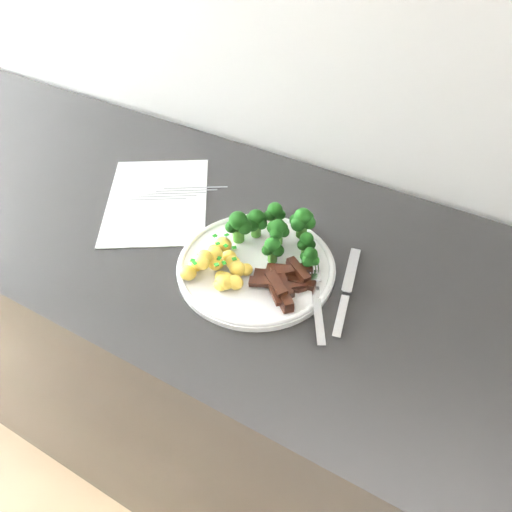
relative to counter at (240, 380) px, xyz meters
name	(u,v)px	position (x,y,z in m)	size (l,w,h in m)	color
counter	(240,380)	(0.00, 0.00, 0.00)	(2.30, 0.58, 0.86)	black
recipe_paper	(157,200)	(-0.20, 0.04, 0.43)	(0.30, 0.33, 0.00)	silver
plate	(256,266)	(0.06, -0.03, 0.44)	(0.26, 0.26, 0.02)	white
broccoli	(275,229)	(0.06, 0.03, 0.48)	(0.17, 0.11, 0.07)	#356B1F
potatoes	(221,266)	(0.02, -0.07, 0.46)	(0.10, 0.11, 0.04)	#FFD558
beef_strips	(284,281)	(0.12, -0.05, 0.45)	(0.10, 0.11, 0.03)	black
fork	(317,301)	(0.18, -0.06, 0.45)	(0.10, 0.17, 0.02)	silver
knife	(344,301)	(0.22, -0.03, 0.44)	(0.06, 0.19, 0.02)	silver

